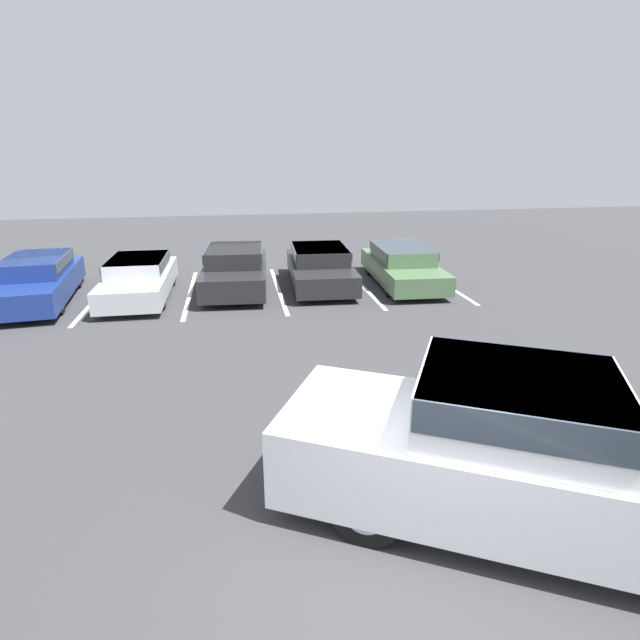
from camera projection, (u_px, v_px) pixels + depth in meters
ground_plane at (429, 574)px, 5.17m from camera, size 60.00×60.00×0.00m
stall_stripe_b at (97, 297)px, 14.70m from camera, size 0.12×5.35×0.01m
stall_stripe_c at (190, 293)px, 15.14m from camera, size 0.12×5.35×0.01m
stall_stripe_d at (278, 289)px, 15.57m from camera, size 0.12×5.35×0.01m
stall_stripe_e at (362, 285)px, 16.01m from camera, size 0.12×5.35×0.01m
stall_stripe_f at (441, 282)px, 16.45m from camera, size 0.12×5.35×0.01m
pickup_truck at (540, 458)px, 5.53m from camera, size 6.05×4.44×1.89m
parked_sedan_a at (38, 278)px, 14.11m from camera, size 2.18×4.90×1.29m
parked_sedan_b at (139, 276)px, 14.55m from camera, size 1.73×4.43×1.17m
parked_sedan_c at (235, 268)px, 15.29m from camera, size 2.13×4.41×1.32m
parked_sedan_d at (320, 265)px, 15.80m from camera, size 2.07×4.50×1.23m
parked_sedan_e at (402, 264)px, 16.03m from camera, size 1.99×4.73×1.21m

